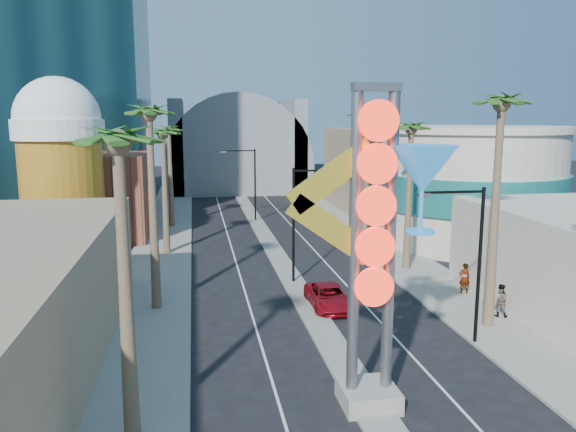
% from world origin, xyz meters
% --- Properties ---
extents(sidewalk_west, '(5.00, 100.00, 0.15)m').
position_xyz_m(sidewalk_west, '(-9.50, 35.00, 0.07)').
color(sidewalk_west, gray).
rests_on(sidewalk_west, ground).
extents(sidewalk_east, '(5.00, 100.00, 0.15)m').
position_xyz_m(sidewalk_east, '(9.50, 35.00, 0.07)').
color(sidewalk_east, gray).
rests_on(sidewalk_east, ground).
extents(median, '(1.60, 84.00, 0.15)m').
position_xyz_m(median, '(0.00, 38.00, 0.07)').
color(median, gray).
rests_on(median, ground).
extents(brick_filler_west, '(10.00, 10.00, 8.00)m').
position_xyz_m(brick_filler_west, '(-16.00, 38.00, 4.00)').
color(brick_filler_west, brown).
rests_on(brick_filler_west, ground).
extents(filler_east, '(10.00, 20.00, 10.00)m').
position_xyz_m(filler_east, '(16.00, 48.00, 5.00)').
color(filler_east, '#958460').
rests_on(filler_east, ground).
extents(beer_mug, '(7.00, 7.00, 14.50)m').
position_xyz_m(beer_mug, '(-17.00, 30.00, 7.84)').
color(beer_mug, '#A87016').
rests_on(beer_mug, ground).
extents(turquoise_building, '(16.60, 16.60, 10.60)m').
position_xyz_m(turquoise_building, '(18.00, 30.00, 5.25)').
color(turquoise_building, beige).
rests_on(turquoise_building, ground).
extents(canopy, '(22.00, 16.00, 22.00)m').
position_xyz_m(canopy, '(0.00, 72.00, 4.31)').
color(canopy, slate).
rests_on(canopy, ground).
extents(neon_sign, '(6.53, 2.60, 12.55)m').
position_xyz_m(neon_sign, '(0.82, 2.96, 7.31)').
color(neon_sign, gray).
rests_on(neon_sign, ground).
extents(streetlight_0, '(3.79, 0.25, 8.00)m').
position_xyz_m(streetlight_0, '(0.55, 20.00, 4.88)').
color(streetlight_0, black).
rests_on(streetlight_0, ground).
extents(streetlight_1, '(3.79, 0.25, 8.00)m').
position_xyz_m(streetlight_1, '(-0.55, 44.00, 4.88)').
color(streetlight_1, black).
rests_on(streetlight_1, ground).
extents(streetlight_2, '(3.45, 0.25, 8.00)m').
position_xyz_m(streetlight_2, '(6.72, 8.00, 4.83)').
color(streetlight_2, black).
rests_on(streetlight_2, ground).
extents(palm_0, '(2.40, 2.40, 11.70)m').
position_xyz_m(palm_0, '(-9.00, 2.00, 9.93)').
color(palm_0, brown).
rests_on(palm_0, ground).
extents(palm_1, '(2.40, 2.40, 12.70)m').
position_xyz_m(palm_1, '(-9.00, 16.00, 10.82)').
color(palm_1, brown).
rests_on(palm_1, ground).
extents(palm_2, '(2.40, 2.40, 11.20)m').
position_xyz_m(palm_2, '(-9.00, 30.00, 9.48)').
color(palm_2, brown).
rests_on(palm_2, ground).
extents(palm_3, '(2.40, 2.40, 11.20)m').
position_xyz_m(palm_3, '(-9.00, 42.00, 9.48)').
color(palm_3, brown).
rests_on(palm_3, ground).
extents(palm_5, '(2.40, 2.40, 13.20)m').
position_xyz_m(palm_5, '(9.00, 10.00, 11.27)').
color(palm_5, brown).
rests_on(palm_5, ground).
extents(palm_6, '(2.40, 2.40, 11.70)m').
position_xyz_m(palm_6, '(9.00, 22.00, 9.93)').
color(palm_6, brown).
rests_on(palm_6, ground).
extents(palm_7, '(2.40, 2.40, 12.70)m').
position_xyz_m(palm_7, '(9.00, 34.00, 10.82)').
color(palm_7, brown).
rests_on(palm_7, ground).
extents(red_pickup, '(2.30, 4.89, 1.35)m').
position_xyz_m(red_pickup, '(1.20, 14.63, 0.68)').
color(red_pickup, maroon).
rests_on(red_pickup, ground).
extents(pedestrian_a, '(0.79, 0.58, 1.98)m').
position_xyz_m(pedestrian_a, '(10.38, 15.53, 1.14)').
color(pedestrian_a, gray).
rests_on(pedestrian_a, sidewalk_east).
extents(pedestrian_b, '(1.15, 1.06, 1.90)m').
position_xyz_m(pedestrian_b, '(10.34, 11.16, 1.10)').
color(pedestrian_b, gray).
rests_on(pedestrian_b, sidewalk_east).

